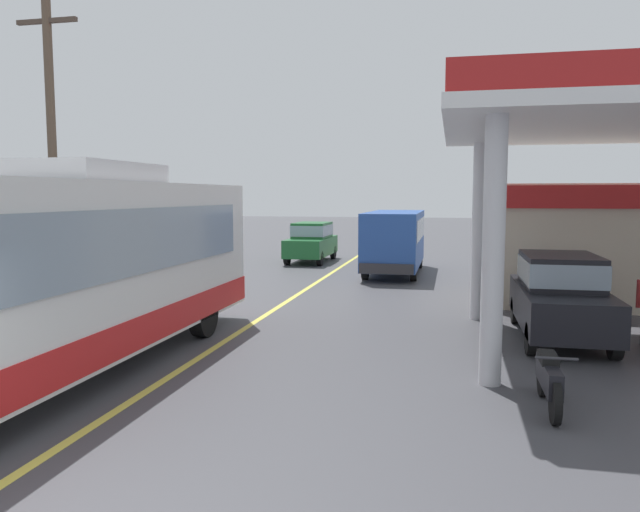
# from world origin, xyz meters

# --- Properties ---
(ground) EXTENTS (120.00, 120.00, 0.00)m
(ground) POSITION_xyz_m (0.00, 20.00, 0.00)
(ground) COLOR #424247
(lane_divider_stripe) EXTENTS (0.16, 50.00, 0.01)m
(lane_divider_stripe) POSITION_xyz_m (0.00, 15.00, 0.00)
(lane_divider_stripe) COLOR #D8CC4C
(lane_divider_stripe) RESTS_ON ground
(coach_bus_main) EXTENTS (2.60, 11.04, 3.69)m
(coach_bus_main) POSITION_xyz_m (-1.72, 4.41, 1.72)
(coach_bus_main) COLOR white
(coach_bus_main) RESTS_ON ground
(gas_station_roadside) EXTENTS (9.10, 11.95, 5.10)m
(gas_station_roadside) POSITION_xyz_m (9.03, 12.48, 2.63)
(gas_station_roadside) COLOR #B21E1E
(gas_station_roadside) RESTS_ON ground
(car_at_pump) EXTENTS (1.70, 4.20, 1.82)m
(car_at_pump) POSITION_xyz_m (6.97, 9.22, 1.01)
(car_at_pump) COLOR black
(car_at_pump) RESTS_ON ground
(minibus_opposing_lane) EXTENTS (2.04, 6.13, 2.44)m
(minibus_opposing_lane) POSITION_xyz_m (2.46, 19.41, 1.47)
(minibus_opposing_lane) COLOR #264C9E
(minibus_opposing_lane) RESTS_ON ground
(motorcycle_parked_forecourt) EXTENTS (0.55, 1.80, 0.92)m
(motorcycle_parked_forecourt) POSITION_xyz_m (6.09, 4.57, 0.44)
(motorcycle_parked_forecourt) COLOR black
(motorcycle_parked_forecourt) RESTS_ON ground
(pedestrian_by_shop) EXTENTS (0.55, 0.22, 1.66)m
(pedestrian_by_shop) POSITION_xyz_m (6.78, 10.91, 0.93)
(pedestrian_by_shop) COLOR #33333F
(pedestrian_by_shop) RESTS_ON ground
(car_trailing_behind_bus) EXTENTS (1.70, 4.20, 1.82)m
(car_trailing_behind_bus) POSITION_xyz_m (-1.72, 22.87, 1.01)
(car_trailing_behind_bus) COLOR #1E602D
(car_trailing_behind_bus) RESTS_ON ground
(utility_pole_roadside) EXTENTS (1.80, 0.24, 8.37)m
(utility_pole_roadside) POSITION_xyz_m (-6.13, 10.38, 4.37)
(utility_pole_roadside) COLOR brown
(utility_pole_roadside) RESTS_ON ground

